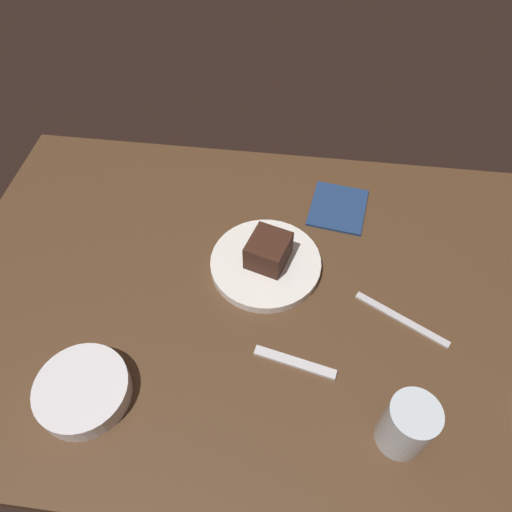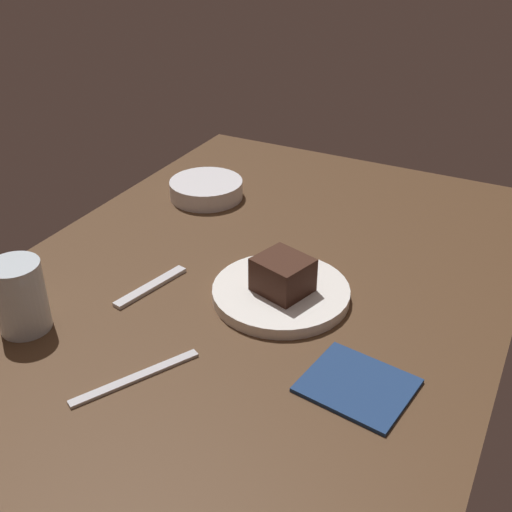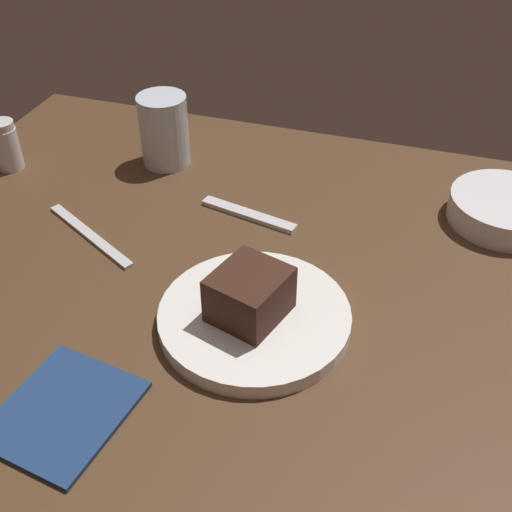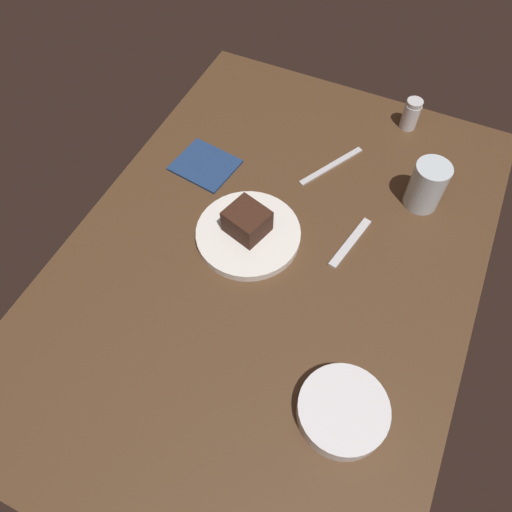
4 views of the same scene
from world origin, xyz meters
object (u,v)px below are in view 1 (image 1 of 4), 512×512
Objects in this scene: water_glass at (407,425)px; folded_napkin at (338,208)px; side_bowl at (83,391)px; chocolate_cake_slice at (268,250)px; butter_knife at (401,319)px; dessert_spoon at (295,362)px; dessert_plate at (266,264)px.

water_glass is 0.81× the size of folded_napkin.
folded_napkin is (-10.66, 49.70, -5.39)cm from water_glass.
water_glass reaches higher than side_bowl.
side_bowl is at bearing 179.52° from water_glass.
chocolate_cake_slice is 41.99cm from side_bowl.
chocolate_cake_slice is 0.43× the size of butter_knife.
butter_knife is at bearing -65.68° from folded_napkin.
dessert_spoon is 0.79× the size of butter_knife.
dessert_plate is 1.44× the size of side_bowl.
water_glass is 0.60× the size of butter_knife.
side_bowl is (-27.37, -30.89, 0.94)cm from dessert_plate.
chocolate_cake_slice is 28.66cm from butter_knife.
folded_napkin is at bearing 102.11° from water_glass.
dessert_plate is 22.01cm from dessert_spoon.
side_bowl reaches higher than folded_napkin.
dessert_plate is at bearing 128.76° from water_glass.
chocolate_cake_slice reaches higher than dessert_plate.
butter_knife is (1.83, 22.05, -5.44)cm from water_glass.
butter_knife is (19.41, 11.37, -0.10)cm from dessert_spoon.
dessert_plate is 1.51× the size of dessert_spoon.
side_bowl is 1.05× the size of dessert_spoon.
folded_napkin is (-12.49, 27.64, 0.05)cm from butter_knife.
chocolate_cake_slice is at bearing 8.52° from butter_knife.
chocolate_cake_slice is 0.58× the size of folded_napkin.
dessert_spoon is at bearing -71.28° from chocolate_cake_slice.
dessert_plate reaches higher than butter_knife.
side_bowl reaches higher than butter_knife.
water_glass reaches higher than chocolate_cake_slice.
folded_napkin is at bearing -37.05° from butter_knife.
side_bowl reaches higher than dessert_spoon.
chocolate_cake_slice is at bearing 127.89° from water_glass.
dessert_spoon is (-17.58, 10.68, -5.34)cm from water_glass.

